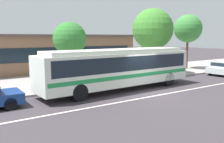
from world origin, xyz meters
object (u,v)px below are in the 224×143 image
(bus_stop_sign, at_px, (139,59))
(transit_bus, at_px, (119,66))
(pedestrian_waiting_near_sign, at_px, (154,66))
(street_tree_mid_block, at_px, (153,29))
(street_tree_near_stop, at_px, (70,39))
(street_tree_far_end, at_px, (188,29))

(bus_stop_sign, bearing_deg, transit_bus, -152.56)
(pedestrian_waiting_near_sign, xyz_separation_m, bus_stop_sign, (-2.13, -0.51, 0.69))
(street_tree_mid_block, bearing_deg, bus_stop_sign, -147.65)
(street_tree_near_stop, distance_m, street_tree_mid_block, 8.23)
(street_tree_near_stop, distance_m, street_tree_far_end, 13.98)
(bus_stop_sign, xyz_separation_m, street_tree_near_stop, (-4.69, 3.08, 1.64))
(pedestrian_waiting_near_sign, distance_m, street_tree_mid_block, 3.86)
(pedestrian_waiting_near_sign, relative_size, street_tree_far_end, 0.29)
(transit_bus, xyz_separation_m, street_tree_far_end, (12.50, 4.46, 2.88))
(street_tree_mid_block, xyz_separation_m, street_tree_far_end, (5.81, 0.59, 0.16))
(pedestrian_waiting_near_sign, relative_size, bus_stop_sign, 0.65)
(pedestrian_waiting_near_sign, distance_m, street_tree_far_end, 8.19)
(street_tree_far_end, bearing_deg, bus_stop_sign, -163.35)
(transit_bus, bearing_deg, street_tree_far_end, 19.62)
(pedestrian_waiting_near_sign, relative_size, street_tree_near_stop, 0.37)
(transit_bus, distance_m, pedestrian_waiting_near_sign, 5.84)
(bus_stop_sign, height_order, street_tree_near_stop, street_tree_near_stop)
(bus_stop_sign, distance_m, street_tree_mid_block, 4.80)
(street_tree_far_end, bearing_deg, street_tree_mid_block, -174.23)
(street_tree_mid_block, relative_size, street_tree_far_end, 1.04)
(bus_stop_sign, bearing_deg, pedestrian_waiting_near_sign, 13.57)
(transit_bus, height_order, street_tree_near_stop, street_tree_near_stop)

